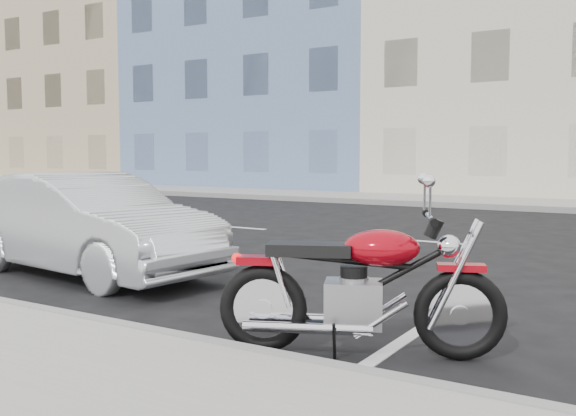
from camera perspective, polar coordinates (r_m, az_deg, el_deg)
name	(u,v)px	position (r m, az deg, el deg)	size (l,w,h in m)	color
ground	(540,250)	(10.86, 21.49, -3.49)	(120.00, 120.00, 0.00)	black
sidewalk_far	(424,200)	(20.53, 12.04, 0.71)	(80.00, 3.40, 0.15)	gray
curb_far	(404,203)	(18.94, 10.31, 0.42)	(80.00, 0.12, 0.16)	gray
bldg_far_west	(122,76)	(38.98, -14.56, 11.28)	(12.00, 12.00, 12.00)	tan
bldg_blue	(301,50)	(31.62, 1.13, 13.90)	(12.00, 12.00, 13.00)	slate
bldg_cream	(571,43)	(27.50, 23.85, 13.29)	(12.00, 12.00, 11.50)	beige
motorcycle	(465,295)	(4.86, 15.42, -7.45)	(1.99, 1.04, 1.07)	black
sedan_silver	(88,225)	(8.32, -17.33, -1.41)	(1.34, 3.86, 1.27)	#B2B7BB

